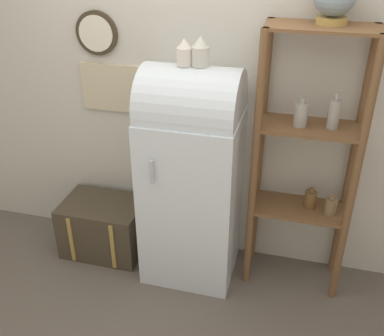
{
  "coord_description": "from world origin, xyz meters",
  "views": [
    {
      "loc": [
        0.68,
        -2.3,
        2.34
      ],
      "look_at": [
        0.0,
        0.27,
        0.86
      ],
      "focal_mm": 42.0,
      "sensor_mm": 36.0,
      "label": 1
    }
  ],
  "objects_px": {
    "refrigerator": "(192,174)",
    "vase_center": "(200,52)",
    "suitcase_trunk": "(104,226)",
    "vase_left": "(184,53)"
  },
  "relations": [
    {
      "from": "suitcase_trunk",
      "to": "vase_center",
      "type": "height_order",
      "value": "vase_center"
    },
    {
      "from": "vase_center",
      "to": "refrigerator",
      "type": "bearing_deg",
      "value": -165.47
    },
    {
      "from": "suitcase_trunk",
      "to": "vase_left",
      "type": "relative_size",
      "value": 3.73
    },
    {
      "from": "suitcase_trunk",
      "to": "vase_center",
      "type": "bearing_deg",
      "value": -0.93
    },
    {
      "from": "refrigerator",
      "to": "vase_center",
      "type": "height_order",
      "value": "vase_center"
    },
    {
      "from": "refrigerator",
      "to": "suitcase_trunk",
      "type": "height_order",
      "value": "refrigerator"
    },
    {
      "from": "refrigerator",
      "to": "suitcase_trunk",
      "type": "bearing_deg",
      "value": 177.99
    },
    {
      "from": "refrigerator",
      "to": "vase_center",
      "type": "relative_size",
      "value": 8.73
    },
    {
      "from": "refrigerator",
      "to": "vase_center",
      "type": "xyz_separation_m",
      "value": [
        0.05,
        0.01,
        0.83
      ]
    },
    {
      "from": "refrigerator",
      "to": "vase_center",
      "type": "bearing_deg",
      "value": 14.53
    }
  ]
}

